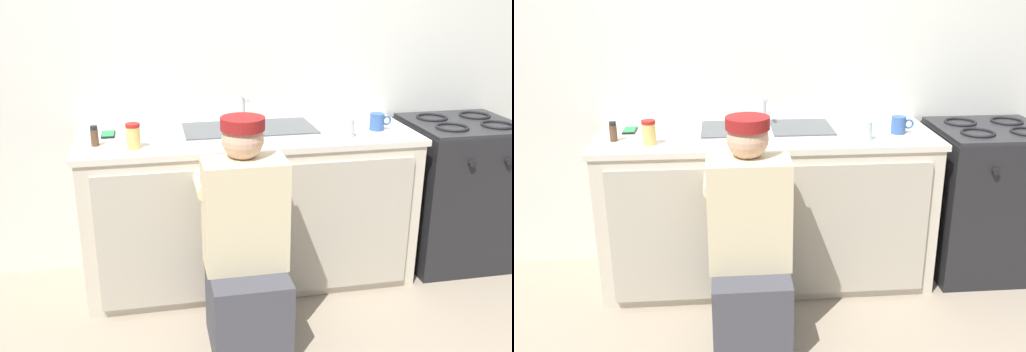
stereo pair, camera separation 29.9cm
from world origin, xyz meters
The scene contains 12 objects.
ground_plane centered at (0.00, 0.00, 0.00)m, with size 12.00×12.00×0.00m, color gray.
back_wall centered at (0.00, 0.65, 1.25)m, with size 6.00×0.10×2.50m, color silver.
counter_cabinet centered at (0.00, 0.29, 0.42)m, with size 1.81×0.62×0.84m.
countertop centered at (0.00, 0.30, 0.85)m, with size 1.85×0.62×0.03m, color beige.
sink_double_basin centered at (0.00, 0.30, 0.89)m, with size 0.80×0.44×0.19m.
stove_range centered at (1.29, 0.30, 0.44)m, with size 0.63×0.62×0.89m.
plumber_person centered at (-0.13, -0.32, 0.46)m, with size 0.42×0.61×1.10m.
coffee_mug centered at (0.72, 0.25, 0.92)m, with size 0.13×0.08×0.09m.
spice_bottle_pepper centered at (-0.81, 0.23, 0.92)m, with size 0.04×0.04×0.10m.
condiment_jar centered at (-0.62, 0.15, 0.93)m, with size 0.07×0.07×0.13m.
cell_phone centered at (-0.76, 0.42, 0.88)m, with size 0.07×0.14×0.01m.
water_glass centered at (0.51, 0.14, 0.92)m, with size 0.06×0.06×0.10m.
Camera 1 is at (-0.54, -2.67, 1.70)m, focal length 40.00 mm.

